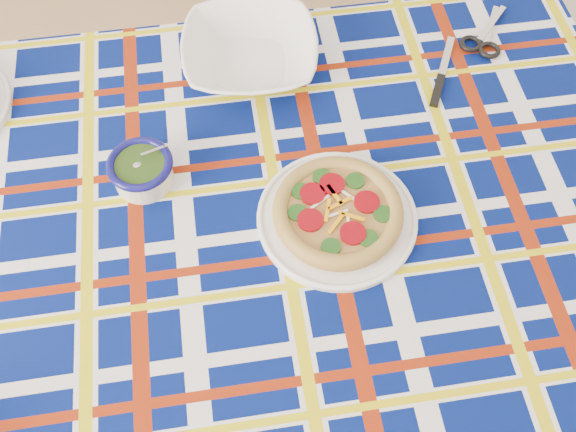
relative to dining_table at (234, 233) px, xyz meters
name	(u,v)px	position (x,y,z in m)	size (l,w,h in m)	color
dining_table	(234,233)	(0.00, 0.00, 0.00)	(1.64, 1.27, 0.68)	brown
tablecloth	(234,226)	(0.00, 0.00, 0.02)	(1.47, 0.93, 0.10)	#041255
main_focaccia_plate	(338,212)	(0.15, -0.09, 0.10)	(0.27, 0.27, 0.05)	#A7763B
pesto_bowl	(141,169)	(-0.11, 0.12, 0.10)	(0.11, 0.11, 0.07)	black
serving_bowl	(250,54)	(0.16, 0.29, 0.10)	(0.25, 0.25, 0.06)	white
table_knife	(446,58)	(0.51, 0.15, 0.07)	(0.20, 0.02, 0.01)	silver
kitchen_scissors	(491,24)	(0.63, 0.18, 0.08)	(0.18, 0.08, 0.02)	silver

